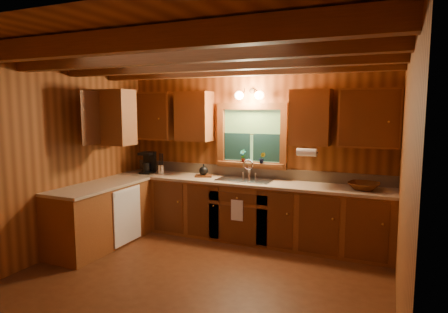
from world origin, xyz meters
name	(u,v)px	position (x,y,z in m)	size (l,w,h in m)	color
room	(195,169)	(0.00, 0.00, 1.30)	(4.20, 4.20, 4.20)	#4E2813
ceiling_beams	(194,59)	(0.00, 0.00, 2.49)	(4.20, 2.54, 0.18)	brown
base_cabinets	(207,212)	(-0.49, 1.28, 0.43)	(4.20, 2.22, 0.86)	brown
countertop	(207,183)	(-0.48, 1.29, 0.88)	(4.20, 2.24, 0.04)	tan
backsplash	(252,172)	(0.00, 1.89, 0.98)	(4.20, 0.02, 0.16)	tan
dishwasher_panel	(127,216)	(-1.47, 0.68, 0.43)	(0.02, 0.60, 0.80)	white
upper_cabinets	(206,117)	(-0.56, 1.42, 1.84)	(4.19, 1.77, 0.78)	brown
window	(252,137)	(0.00, 1.87, 1.53)	(1.12, 0.08, 1.00)	brown
window_sill	(250,164)	(0.00, 1.82, 1.12)	(1.06, 0.14, 0.04)	brown
wall_sconce	(249,95)	(0.00, 1.75, 2.16)	(0.45, 0.21, 0.17)	black
paper_towel_roll	(307,152)	(0.92, 1.53, 1.37)	(0.11, 0.11, 0.27)	white
dish_towel	(237,210)	(0.00, 1.26, 0.52)	(0.18, 0.01, 0.30)	white
sink	(245,183)	(0.00, 1.60, 0.86)	(0.82, 0.48, 0.43)	silver
coffee_maker	(148,163)	(-1.70, 1.56, 1.07)	(0.20, 0.25, 0.35)	black
utensil_crock	(161,169)	(-1.46, 1.57, 0.98)	(0.12, 0.12, 0.34)	silver
cutting_board	(204,176)	(-0.71, 1.63, 0.91)	(0.26, 0.19, 0.02)	#532911
teakettle	(204,171)	(-0.71, 1.63, 0.99)	(0.14, 0.14, 0.18)	black
wicker_basket	(364,186)	(1.67, 1.59, 0.95)	(0.40, 0.40, 0.10)	#48230C
potted_plant_left	(243,156)	(-0.12, 1.81, 1.24)	(0.10, 0.07, 0.20)	#532911
potted_plant_right	(262,158)	(0.20, 1.79, 1.23)	(0.09, 0.08, 0.17)	#532911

